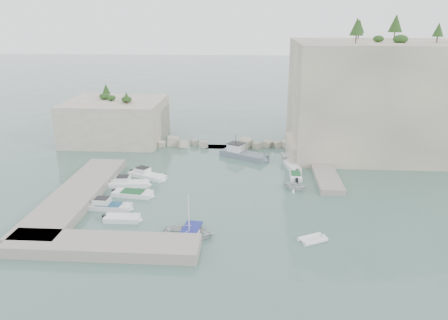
# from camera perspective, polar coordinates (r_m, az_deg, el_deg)

# --- Properties ---
(ground) EXTENTS (400.00, 400.00, 0.00)m
(ground) POSITION_cam_1_polar(r_m,az_deg,el_deg) (51.79, -0.45, -5.24)
(ground) COLOR #486C61
(ground) RESTS_ON ground
(cliff_east) EXTENTS (26.00, 22.00, 17.00)m
(cliff_east) POSITION_cam_1_polar(r_m,az_deg,el_deg) (73.98, 19.19, 7.82)
(cliff_east) COLOR beige
(cliff_east) RESTS_ON ground
(cliff_terrace) EXTENTS (8.00, 10.00, 2.50)m
(cliff_terrace) POSITION_cam_1_polar(r_m,az_deg,el_deg) (68.82, 11.55, 1.52)
(cliff_terrace) COLOR beige
(cliff_terrace) RESTS_ON ground
(outcrop_west) EXTENTS (16.00, 14.00, 7.00)m
(outcrop_west) POSITION_cam_1_polar(r_m,az_deg,el_deg) (78.01, -13.91, 5.04)
(outcrop_west) COLOR beige
(outcrop_west) RESTS_ON ground
(quay_west) EXTENTS (5.00, 24.00, 1.10)m
(quay_west) POSITION_cam_1_polar(r_m,az_deg,el_deg) (54.57, -18.69, -4.38)
(quay_west) COLOR #9E9689
(quay_west) RESTS_ON ground
(quay_south) EXTENTS (18.00, 4.00, 1.10)m
(quay_south) POSITION_cam_1_polar(r_m,az_deg,el_deg) (42.48, -15.60, -10.74)
(quay_south) COLOR #9E9689
(quay_south) RESTS_ON ground
(ledge_east) EXTENTS (3.00, 16.00, 0.80)m
(ledge_east) POSITION_cam_1_polar(r_m,az_deg,el_deg) (61.63, 12.88, -1.39)
(ledge_east) COLOR #9E9689
(ledge_east) RESTS_ON ground
(breakwater) EXTENTS (28.00, 3.00, 1.40)m
(breakwater) POSITION_cam_1_polar(r_m,az_deg,el_deg) (72.31, 0.06, 2.26)
(breakwater) COLOR beige
(breakwater) RESTS_ON ground
(motorboat_a) EXTENTS (6.05, 4.18, 1.40)m
(motorboat_a) POSITION_cam_1_polar(r_m,az_deg,el_deg) (59.67, -9.96, -2.27)
(motorboat_a) COLOR white
(motorboat_a) RESTS_ON ground
(motorboat_b) EXTENTS (5.59, 2.22, 1.40)m
(motorboat_b) POSITION_cam_1_polar(r_m,az_deg,el_deg) (57.29, -12.29, -3.31)
(motorboat_b) COLOR white
(motorboat_b) RESTS_ON ground
(motorboat_c) EXTENTS (5.43, 2.56, 0.70)m
(motorboat_c) POSITION_cam_1_polar(r_m,az_deg,el_deg) (54.11, -11.81, -4.59)
(motorboat_c) COLOR white
(motorboat_c) RESTS_ON ground
(motorboat_d) EXTENTS (5.68, 2.00, 1.40)m
(motorboat_d) POSITION_cam_1_polar(r_m,az_deg,el_deg) (51.19, -14.79, -6.18)
(motorboat_d) COLOR silver
(motorboat_d) RESTS_ON ground
(motorboat_e) EXTENTS (4.09, 1.74, 0.70)m
(motorboat_e) POSITION_cam_1_polar(r_m,az_deg,el_deg) (48.03, -13.15, -7.73)
(motorboat_e) COLOR white
(motorboat_e) RESTS_ON ground
(rowboat) EXTENTS (5.50, 4.24, 1.05)m
(rowboat) POSITION_cam_1_polar(r_m,az_deg,el_deg) (43.93, -4.54, -9.86)
(rowboat) COLOR silver
(rowboat) RESTS_ON ground
(inflatable_dinghy) EXTENTS (3.15, 2.55, 0.44)m
(inflatable_dinghy) POSITION_cam_1_polar(r_m,az_deg,el_deg) (43.73, 11.46, -10.34)
(inflatable_dinghy) COLOR silver
(inflatable_dinghy) RESTS_ON ground
(tender_east_a) EXTENTS (3.75, 3.53, 1.58)m
(tender_east_a) POSITION_cam_1_polar(r_m,az_deg,el_deg) (55.46, 9.22, -3.85)
(tender_east_a) COLOR silver
(tender_east_a) RESTS_ON ground
(tender_east_b) EXTENTS (1.58, 4.36, 0.70)m
(tender_east_b) POSITION_cam_1_polar(r_m,az_deg,el_deg) (59.65, 9.33, -2.24)
(tender_east_b) COLOR white
(tender_east_b) RESTS_ON ground
(tender_east_c) EXTENTS (2.49, 5.01, 0.70)m
(tender_east_c) POSITION_cam_1_polar(r_m,az_deg,el_deg) (63.19, 8.87, -1.03)
(tender_east_c) COLOR silver
(tender_east_c) RESTS_ON ground
(tender_east_d) EXTENTS (4.62, 2.05, 1.74)m
(tender_east_d) POSITION_cam_1_polar(r_m,az_deg,el_deg) (66.14, 9.29, -0.17)
(tender_east_d) COLOR white
(tender_east_d) RESTS_ON ground
(work_boat) EXTENTS (8.32, 6.34, 2.20)m
(work_boat) POSITION_cam_1_polar(r_m,az_deg,el_deg) (66.98, 2.61, 0.30)
(work_boat) COLOR slate
(work_boat) RESTS_ON ground
(rowboat_mast) EXTENTS (0.10, 0.10, 4.20)m
(rowboat_mast) POSITION_cam_1_polar(r_m,az_deg,el_deg) (42.76, -4.63, -6.75)
(rowboat_mast) COLOR white
(rowboat_mast) RESTS_ON rowboat
(vegetation) EXTENTS (53.48, 13.88, 13.40)m
(vegetation) POSITION_cam_1_polar(r_m,az_deg,el_deg) (73.19, 15.65, 15.51)
(vegetation) COLOR #1E4219
(vegetation) RESTS_ON ground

